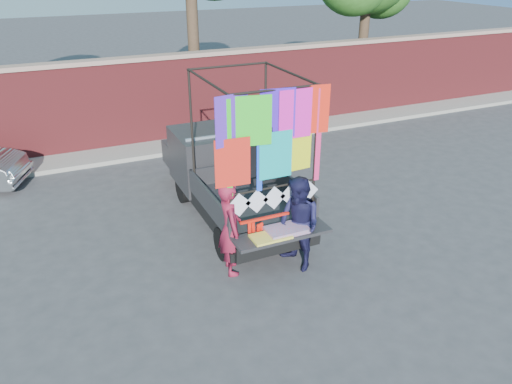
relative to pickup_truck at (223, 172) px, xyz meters
name	(u,v)px	position (x,y,z in m)	size (l,w,h in m)	color
ground	(280,247)	(0.37, -2.13, -0.83)	(90.00, 90.00, 0.00)	#38383A
brick_wall	(176,97)	(0.37, 4.87, 0.49)	(30.00, 0.45, 2.61)	maroon
curb	(186,144)	(0.37, 4.17, -0.77)	(30.00, 1.20, 0.12)	gray
pickup_truck	(223,172)	(0.00, 0.00, 0.00)	(2.08, 5.22, 3.29)	black
woman	(230,228)	(-0.80, -2.48, 0.05)	(0.64, 0.42, 1.76)	maroon
man	(299,224)	(0.36, -2.85, 0.05)	(0.86, 0.67, 1.76)	#161536
streamer_bundle	(260,229)	(-0.33, -2.68, 0.02)	(0.94, 0.05, 0.65)	red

